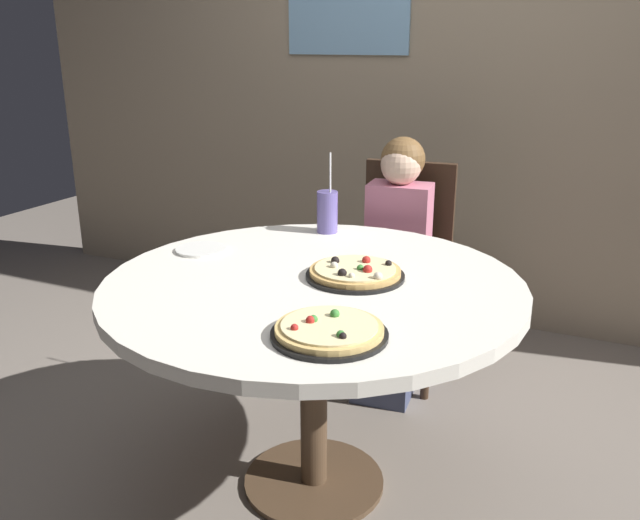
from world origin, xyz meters
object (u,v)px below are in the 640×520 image
at_px(pizza_cheese, 329,331).
at_px(soda_cup, 327,212).
at_px(dining_table, 313,306).
at_px(chair_wooden, 403,258).
at_px(pizza_veggie, 355,273).
at_px(diner_child, 393,281).
at_px(plate_small, 201,249).

bearing_deg(pizza_cheese, soda_cup, 114.35).
distance_m(dining_table, pizza_cheese, 0.43).
xyz_separation_m(pizza_cheese, soda_cup, (-0.39, 0.87, 0.06)).
bearing_deg(chair_wooden, pizza_veggie, -82.34).
xyz_separation_m(dining_table, diner_child, (0.01, 0.78, -0.18)).
bearing_deg(plate_small, dining_table, -12.13).
xyz_separation_m(dining_table, soda_cup, (-0.18, 0.51, 0.17)).
bearing_deg(diner_child, pizza_veggie, -81.60).
height_order(diner_child, pizza_veggie, diner_child).
height_order(pizza_cheese, soda_cup, soda_cup).
bearing_deg(plate_small, pizza_cheese, -33.43).
xyz_separation_m(dining_table, pizza_veggie, (0.11, 0.07, 0.11)).
bearing_deg(dining_table, chair_wooden, 90.50).
height_order(dining_table, chair_wooden, chair_wooden).
bearing_deg(chair_wooden, dining_table, -89.50).
bearing_deg(pizza_veggie, plate_small, 176.98).
relative_size(pizza_cheese, plate_small, 1.66).
bearing_deg(plate_small, chair_wooden, 60.74).
relative_size(dining_table, chair_wooden, 1.38).
distance_m(chair_wooden, pizza_veggie, 0.92).
bearing_deg(plate_small, soda_cup, 52.78).
bearing_deg(soda_cup, chair_wooden, 69.14).
xyz_separation_m(diner_child, pizza_veggie, (0.10, -0.70, 0.28)).
bearing_deg(diner_child, pizza_cheese, -79.75).
relative_size(chair_wooden, soda_cup, 3.09).
relative_size(diner_child, pizza_cheese, 3.63).
height_order(chair_wooden, pizza_cheese, chair_wooden).
xyz_separation_m(diner_child, plate_small, (-0.49, -0.67, 0.27)).
relative_size(pizza_cheese, soda_cup, 0.97).
distance_m(dining_table, pizza_veggie, 0.17).
relative_size(dining_table, soda_cup, 4.26).
distance_m(pizza_cheese, plate_small, 0.84).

